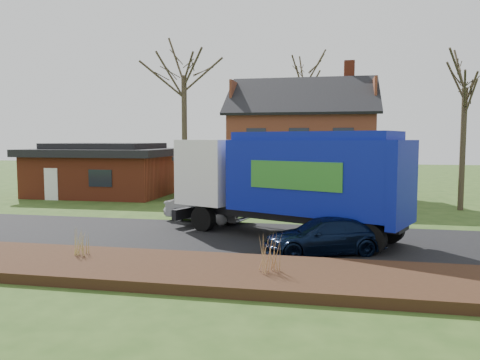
# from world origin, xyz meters

# --- Properties ---
(ground) EXTENTS (120.00, 120.00, 0.00)m
(ground) POSITION_xyz_m (0.00, 0.00, 0.00)
(ground) COLOR #294517
(ground) RESTS_ON ground
(road) EXTENTS (80.00, 7.00, 0.02)m
(road) POSITION_xyz_m (0.00, 0.00, 0.01)
(road) COLOR black
(road) RESTS_ON ground
(mulch_verge) EXTENTS (80.00, 3.50, 0.30)m
(mulch_verge) POSITION_xyz_m (0.00, -5.30, 0.15)
(mulch_verge) COLOR black
(mulch_verge) RESTS_ON ground
(main_house) EXTENTS (12.95, 8.95, 9.26)m
(main_house) POSITION_xyz_m (1.49, 13.91, 4.03)
(main_house) COLOR beige
(main_house) RESTS_ON ground
(ranch_house) EXTENTS (9.80, 8.20, 3.70)m
(ranch_house) POSITION_xyz_m (-12.00, 13.00, 1.81)
(ranch_house) COLOR maroon
(ranch_house) RESTS_ON ground
(garbage_truck) EXTENTS (10.19, 6.34, 4.26)m
(garbage_truck) POSITION_xyz_m (2.37, 0.80, 2.46)
(garbage_truck) COLOR black
(garbage_truck) RESTS_ON ground
(silver_sedan) EXTENTS (4.31, 2.43, 1.34)m
(silver_sedan) POSITION_xyz_m (-1.89, 3.50, 0.67)
(silver_sedan) COLOR #A0A3A7
(silver_sedan) RESTS_ON ground
(navy_wagon) EXTENTS (4.62, 3.18, 1.24)m
(navy_wagon) POSITION_xyz_m (3.80, -1.82, 0.62)
(navy_wagon) COLOR black
(navy_wagon) RESTS_ON ground
(tree_front_west) EXTENTS (3.64, 3.64, 10.81)m
(tree_front_west) POSITION_xyz_m (-4.81, 9.10, 8.90)
(tree_front_west) COLOR #3E3525
(tree_front_west) RESTS_ON ground
(tree_front_east) EXTENTS (3.50, 3.50, 9.73)m
(tree_front_east) POSITION_xyz_m (11.11, 9.92, 7.91)
(tree_front_east) COLOR #3D3425
(tree_front_east) RESTS_ON ground
(tree_back) EXTENTS (3.77, 3.77, 11.94)m
(tree_back) POSITION_xyz_m (1.55, 21.20, 9.96)
(tree_back) COLOR #3C3324
(tree_back) RESTS_ON ground
(grass_clump_west) EXTENTS (0.35, 0.29, 0.93)m
(grass_clump_west) POSITION_xyz_m (-3.76, -4.76, 0.77)
(grass_clump_west) COLOR tan
(grass_clump_west) RESTS_ON mulch_verge
(grass_clump_mid) EXTENTS (0.38, 0.32, 1.07)m
(grass_clump_mid) POSITION_xyz_m (2.43, -5.51, 0.84)
(grass_clump_mid) COLOR #AB7A4B
(grass_clump_mid) RESTS_ON mulch_verge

